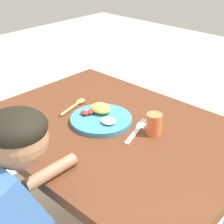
# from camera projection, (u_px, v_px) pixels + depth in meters

# --- Properties ---
(dining_table) EXTENTS (1.10, 0.81, 0.71)m
(dining_table) POSITION_uv_depth(u_px,v_px,m) (112.00, 151.00, 1.44)
(dining_table) COLOR #572D19
(dining_table) RESTS_ON ground_plane
(plate) EXTENTS (0.26, 0.26, 0.06)m
(plate) POSITION_uv_depth(u_px,v_px,m) (101.00, 118.00, 1.42)
(plate) COLOR teal
(plate) RESTS_ON dining_table
(fork) EXTENTS (0.08, 0.20, 0.01)m
(fork) POSITION_uv_depth(u_px,v_px,m) (136.00, 131.00, 1.35)
(fork) COLOR silver
(fork) RESTS_ON dining_table
(spoon) EXTENTS (0.07, 0.18, 0.02)m
(spoon) POSITION_uv_depth(u_px,v_px,m) (76.00, 105.00, 1.55)
(spoon) COLOR tan
(spoon) RESTS_ON dining_table
(drinking_cup) EXTENTS (0.06, 0.06, 0.09)m
(drinking_cup) POSITION_uv_depth(u_px,v_px,m) (154.00, 124.00, 1.32)
(drinking_cup) COLOR #F17240
(drinking_cup) RESTS_ON dining_table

